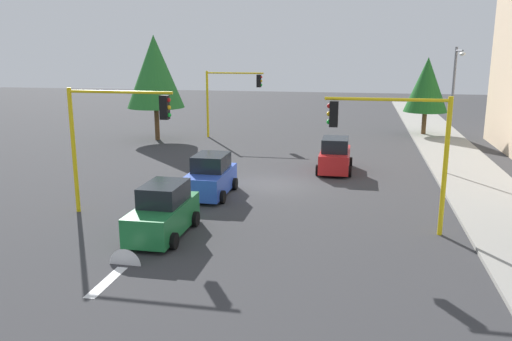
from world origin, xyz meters
TOP-DOWN VIEW (x-y plane):
  - ground_plane at (0.00, 0.00)m, footprint 120.00×120.00m
  - sidewalk_kerb at (-5.00, 10.50)m, footprint 80.00×4.00m
  - lane_arrow_near at (11.51, -3.00)m, footprint 2.40×1.10m
  - traffic_signal_far_right at (-14.00, -5.62)m, footprint 0.36×4.59m
  - traffic_signal_near_right at (6.00, -5.64)m, footprint 0.36×4.59m
  - traffic_signal_near_left at (6.00, 5.63)m, footprint 0.36×4.59m
  - street_lamp_curbside at (-3.61, 9.20)m, footprint 2.15×0.28m
  - tree_roadside_far at (-18.00, 9.50)m, footprint 3.45×3.45m
  - tree_opposite_side at (-12.00, -11.00)m, footprint 4.34×4.34m
  - car_red at (-3.84, 3.05)m, footprint 3.93×1.96m
  - car_green at (8.06, -2.78)m, footprint 4.02×1.94m
  - car_blue at (2.36, -2.58)m, footprint 3.88×2.03m

SIDE VIEW (x-z plane):
  - ground_plane at x=0.00m, z-range 0.00..0.00m
  - lane_arrow_near at x=11.51m, z-range -0.54..0.56m
  - sidewalk_kerb at x=-5.00m, z-range 0.00..0.15m
  - car_red at x=-3.84m, z-range -0.09..1.88m
  - car_green at x=8.06m, z-range -0.09..1.88m
  - car_blue at x=2.36m, z-range -0.09..1.88m
  - traffic_signal_far_right at x=-14.00m, z-range 1.10..6.32m
  - traffic_signal_near_left at x=6.00m, z-range 1.11..6.34m
  - traffic_signal_near_right at x=6.00m, z-range 1.13..6.46m
  - tree_roadside_far at x=-18.00m, z-range 0.96..7.23m
  - street_lamp_curbside at x=-3.61m, z-range 0.85..7.85m
  - tree_opposite_side at x=-12.00m, z-range 1.24..9.17m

